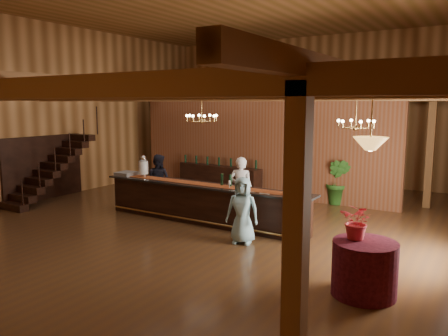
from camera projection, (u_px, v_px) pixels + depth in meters
The scene contains 25 objects.
floor at pixel (213, 221), 11.25m from camera, with size 14.00×14.00×0.00m, color #52331B.
wall_back at pixel (312, 110), 16.75m from camera, with size 12.00×0.10×5.50m, color #AB7643.
wall_left at pixel (56, 111), 13.96m from camera, with size 0.10×14.00×5.50m, color #AB7643.
beam_grid at pixel (223, 94), 11.20m from camera, with size 11.90×13.90×0.39m.
support_posts at pixel (201, 162), 10.60m from camera, with size 9.20×10.20×3.20m.
partition_wall at pixel (258, 148), 14.23m from camera, with size 9.00×0.18×3.10m, color brown.
staircase at pixel (50, 170), 13.30m from camera, with size 1.00×2.80×2.00m.
backroom_boxes at pixel (288, 172), 15.96m from camera, with size 4.10×0.60×1.10m.
tasting_bar at pixel (203, 203), 11.04m from camera, with size 5.92×0.84×1.00m.
beverage_dispenser at pixel (143, 167), 12.04m from camera, with size 0.26×0.26×0.60m.
glass_rack_tray at pixel (126, 174), 12.30m from camera, with size 0.50×0.50×0.10m, color gray.
raffle_drum at pixel (295, 188), 9.58m from camera, with size 0.34×0.24×0.30m.
bar_bottle_0 at pixel (222, 180), 10.78m from camera, with size 0.07×0.07×0.30m, color black.
bar_bottle_1 at pixel (230, 180), 10.65m from camera, with size 0.07×0.07×0.30m, color black.
backbar_shelf at pixel (219, 179), 14.88m from camera, with size 3.22×0.50×0.91m, color black.
round_table at pixel (364, 269), 6.84m from camera, with size 1.01×1.01×0.87m, color maroon.
chandelier_left at pixel (202, 118), 11.14m from camera, with size 0.80×0.80×0.72m.
chandelier_right at pixel (356, 123), 9.48m from camera, with size 0.80×0.80×0.79m.
pendant_lamp at pixel (370, 144), 6.55m from camera, with size 0.52×0.52×0.90m.
bartender at pixel (241, 189), 11.15m from camera, with size 0.61×0.40×1.66m, color white.
staff_second at pixel (158, 181), 12.64m from camera, with size 0.75×0.59×1.55m, color black.
guest at pixel (242, 210), 9.37m from camera, with size 0.71×0.46×1.45m, color #8CBFCE.
floor_plant at pixel (339, 182), 12.95m from camera, with size 0.76×0.61×1.38m, color #245519.
table_flowers at pixel (358, 222), 6.85m from camera, with size 0.52×0.45×0.58m, color #C22B38.
table_vase at pixel (359, 230), 6.93m from camera, with size 0.14×0.14×0.28m, color tan.
Camera 1 is at (5.97, -9.16, 3.00)m, focal length 35.00 mm.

